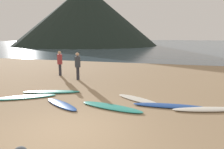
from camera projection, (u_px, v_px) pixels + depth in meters
name	position (u px, v px, depth m)	size (l,w,h in m)	color
ground_plane	(136.00, 74.00, 15.21)	(120.00, 120.00, 0.20)	#997C5B
ocean_water	(169.00, 44.00, 67.16)	(140.00, 100.00, 0.01)	#475B6B
headland_hill	(85.00, 16.00, 56.35)	(36.26, 36.26, 14.90)	black
surfboard_1	(24.00, 97.00, 9.00)	(2.50, 0.60, 0.07)	teal
surfboard_2	(51.00, 92.00, 9.81)	(2.52, 0.51, 0.08)	teal
surfboard_3	(61.00, 104.00, 8.05)	(1.94, 0.46, 0.08)	#1E479E
surfboard_4	(111.00, 107.00, 7.75)	(2.40, 0.55, 0.08)	teal
surfboard_5	(138.00, 99.00, 8.70)	(1.99, 0.52, 0.06)	silver
surfboard_6	(170.00, 106.00, 7.86)	(2.62, 0.50, 0.08)	#1E479E
surfboard_7	(207.00, 109.00, 7.50)	(2.41, 0.47, 0.08)	silver
person_1	(60.00, 61.00, 13.87)	(0.31, 0.31, 1.56)	#2D2D38
person_3	(78.00, 64.00, 12.52)	(0.32, 0.32, 1.56)	#2D2D38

